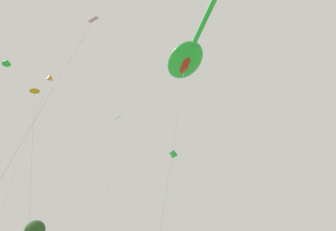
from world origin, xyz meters
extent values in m
ellipsoid|color=green|center=(1.84, 7.78, 18.20)|extent=(5.09, 6.08, 1.20)
cylinder|color=green|center=(-0.65, 2.30, 18.02)|extent=(3.21, 6.38, 0.43)
ellipsoid|color=red|center=(1.84, 7.78, 17.66)|extent=(1.65, 2.41, 0.43)
cylinder|color=#B2B2B7|center=(1.08, 8.95, 8.80)|extent=(1.55, 2.39, 17.60)
ellipsoid|color=orange|center=(-8.83, 16.43, 14.63)|extent=(1.13, 1.10, 0.43)
cylinder|color=#B2B2B7|center=(-7.34, 16.04, 7.31)|extent=(3.00, 0.80, 14.63)
cone|color=green|center=(-11.97, 29.09, 25.26)|extent=(1.66, 1.69, 1.22)
cube|color=green|center=(12.18, 21.79, 15.24)|extent=(0.89, 1.02, 0.95)
cylinder|color=#B2B2B7|center=(11.58, 21.65, 7.62)|extent=(1.21, 0.29, 15.24)
cube|color=pink|center=(-7.71, 6.83, 15.89)|extent=(0.66, 0.95, 0.75)
cylinder|color=#B2B2B7|center=(-9.18, 8.57, 7.95)|extent=(2.98, 3.51, 15.90)
cone|color=orange|center=(-6.25, 28.60, 25.13)|extent=(1.38, 1.47, 1.11)
cylinder|color=#B2B2B7|center=(-6.72, 29.19, 12.56)|extent=(0.95, 1.21, 25.13)
cube|color=white|center=(6.03, 29.38, 22.85)|extent=(0.78, 1.27, 1.08)
cylinder|color=#B2B2B7|center=(5.47, 29.05, 11.43)|extent=(1.14, 0.68, 22.85)
sphere|color=#284C23|center=(4.09, 60.27, 6.71)|extent=(4.31, 4.31, 4.31)
camera|label=1|loc=(-10.98, -5.45, 1.55)|focal=26.48mm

